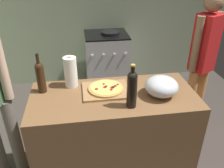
# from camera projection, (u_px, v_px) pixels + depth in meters

# --- Properties ---
(ground_plane) EXTENTS (4.37, 3.47, 0.02)m
(ground_plane) POSITION_uv_depth(u_px,v_px,m) (112.00, 130.00, 3.04)
(ground_plane) COLOR #3F3833
(kitchen_wall_rear) EXTENTS (4.37, 0.10, 2.60)m
(kitchen_wall_rear) POSITION_uv_depth(u_px,v_px,m) (98.00, 3.00, 3.68)
(kitchen_wall_rear) COLOR #99A889
(kitchen_wall_rear) RESTS_ON ground_plane
(counter) EXTENTS (1.41, 0.65, 0.94)m
(counter) POSITION_uv_depth(u_px,v_px,m) (114.00, 137.00, 2.21)
(counter) COLOR brown
(counter) RESTS_ON ground_plane
(cutting_board) EXTENTS (0.40, 0.32, 0.02)m
(cutting_board) POSITION_uv_depth(u_px,v_px,m) (106.00, 90.00, 2.03)
(cutting_board) COLOR #9E7247
(cutting_board) RESTS_ON counter
(pizza) EXTENTS (0.30, 0.30, 0.03)m
(pizza) POSITION_uv_depth(u_px,v_px,m) (106.00, 88.00, 2.02)
(pizza) COLOR tan
(pizza) RESTS_ON cutting_board
(mixing_bowl) EXTENTS (0.28, 0.28, 0.17)m
(mixing_bowl) POSITION_uv_depth(u_px,v_px,m) (162.00, 86.00, 1.94)
(mixing_bowl) COLOR #B2B2B7
(mixing_bowl) RESTS_ON counter
(paper_towel_roll) EXTENTS (0.11, 0.11, 0.28)m
(paper_towel_roll) POSITION_uv_depth(u_px,v_px,m) (71.00, 72.00, 2.06)
(paper_towel_roll) COLOR white
(paper_towel_roll) RESTS_ON counter
(wine_bottle_clear) EXTENTS (0.07, 0.07, 0.35)m
(wine_bottle_clear) POSITION_uv_depth(u_px,v_px,m) (40.00, 76.00, 1.96)
(wine_bottle_clear) COLOR #331E0F
(wine_bottle_clear) RESTS_ON counter
(wine_bottle_dark) EXTENTS (0.08, 0.08, 0.35)m
(wine_bottle_dark) POSITION_uv_depth(u_px,v_px,m) (132.00, 88.00, 1.76)
(wine_bottle_dark) COLOR black
(wine_bottle_dark) RESTS_ON counter
(stove) EXTENTS (0.65, 0.60, 0.96)m
(stove) POSITION_uv_depth(u_px,v_px,m) (107.00, 62.00, 3.75)
(stove) COLOR #B7B7BC
(stove) RESTS_ON ground_plane
(person_in_red) EXTENTS (0.36, 0.28, 1.66)m
(person_in_red) POSITION_uv_depth(u_px,v_px,m) (202.00, 58.00, 2.60)
(person_in_red) COLOR #D88C4C
(person_in_red) RESTS_ON ground_plane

